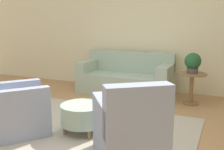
# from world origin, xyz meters

# --- Properties ---
(ground_plane) EXTENTS (16.00, 16.00, 0.00)m
(ground_plane) POSITION_xyz_m (0.00, 0.00, 0.00)
(ground_plane) COLOR #AD7F51
(wall_back) EXTENTS (9.60, 0.12, 2.80)m
(wall_back) POSITION_xyz_m (0.00, 2.86, 1.40)
(wall_back) COLOR beige
(wall_back) RESTS_ON ground_plane
(rug) EXTENTS (3.13, 2.34, 0.01)m
(rug) POSITION_xyz_m (0.00, 0.00, 0.01)
(rug) COLOR #B2A893
(rug) RESTS_ON ground_plane
(couch) EXTENTS (2.10, 0.88, 0.92)m
(couch) POSITION_xyz_m (-0.27, 2.26, 0.34)
(couch) COLOR #9EB29E
(couch) RESTS_ON ground_plane
(armchair_left) EXTENTS (1.07, 1.11, 0.96)m
(armchair_left) POSITION_xyz_m (-0.89, -0.62, 0.37)
(armchair_left) COLOR #8E99B2
(armchair_left) RESTS_ON rug
(armchair_right) EXTENTS (1.07, 1.11, 0.96)m
(armchair_right) POSITION_xyz_m (0.89, -0.62, 0.37)
(armchair_right) COLOR #8E99B2
(armchair_right) RESTS_ON rug
(ottoman_table) EXTENTS (0.65, 0.65, 0.41)m
(ottoman_table) POSITION_xyz_m (-0.02, -0.09, 0.27)
(ottoman_table) COLOR #9EB29E
(ottoman_table) RESTS_ON rug
(side_table) EXTENTS (0.57, 0.57, 0.62)m
(side_table) POSITION_xyz_m (1.21, 1.98, 0.43)
(side_table) COLOR olive
(side_table) RESTS_ON ground_plane
(potted_plant_on_side_table) EXTENTS (0.32, 0.32, 0.39)m
(potted_plant_on_side_table) POSITION_xyz_m (1.21, 1.98, 0.83)
(potted_plant_on_side_table) COLOR #4C4742
(potted_plant_on_side_table) RESTS_ON side_table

